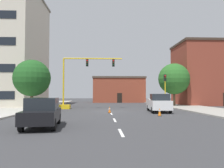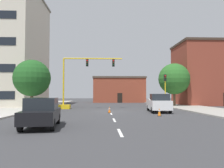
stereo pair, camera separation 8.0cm
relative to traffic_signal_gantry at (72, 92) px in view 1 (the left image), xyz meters
name	(u,v)px [view 1 (the left image)]	position (x,y,z in m)	size (l,w,h in m)	color
ground_plane	(110,111)	(4.95, -4.65, -2.22)	(160.00, 160.00, 0.00)	#38383A
sidewalk_left	(28,107)	(-6.76, 3.35, -2.15)	(6.00, 56.00, 0.14)	#B2ADA3
sidewalk_right	(185,107)	(16.66, 3.35, -2.15)	(6.00, 56.00, 0.14)	#9E998E
lane_stripe_seg_0	(121,133)	(4.95, -18.65, -2.22)	(0.16, 2.40, 0.01)	silver
lane_stripe_seg_1	(115,120)	(4.95, -13.15, -2.22)	(0.16, 2.40, 0.01)	silver
lane_stripe_seg_2	(111,114)	(4.95, -7.65, -2.22)	(0.16, 2.40, 0.01)	silver
lane_stripe_seg_3	(109,110)	(4.95, -2.15, -2.22)	(0.16, 2.40, 0.01)	silver
building_brick_center	(118,90)	(8.06, 24.73, 0.80)	(12.33, 8.99, 6.03)	brown
building_row_right	(213,74)	(24.12, 9.39, 3.36)	(13.08, 8.75, 11.14)	brown
traffic_signal_gantry	(72,92)	(0.00, 0.00, 0.00)	(8.75, 1.20, 6.83)	yellow
traffic_light_pole_right	(165,83)	(13.16, 1.81, 1.30)	(0.32, 0.47, 4.80)	yellow
tree_right_mid	(174,79)	(15.58, 5.19, 2.17)	(4.97, 4.97, 6.88)	brown
tree_left_near	(32,78)	(-4.49, -2.48, 1.68)	(4.47, 4.47, 6.15)	brown
pickup_truck_white	(158,103)	(10.21, -5.75, -1.25)	(2.46, 5.55, 1.99)	white
sedan_black_near_left	(42,112)	(0.43, -16.53, -1.34)	(2.28, 4.66, 1.74)	black
traffic_cone_roadside_a	(110,110)	(4.81, -6.62, -1.90)	(0.36, 0.36, 0.66)	black
traffic_cone_roadside_b	(160,112)	(9.16, -10.20, -1.86)	(0.36, 0.36, 0.74)	black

